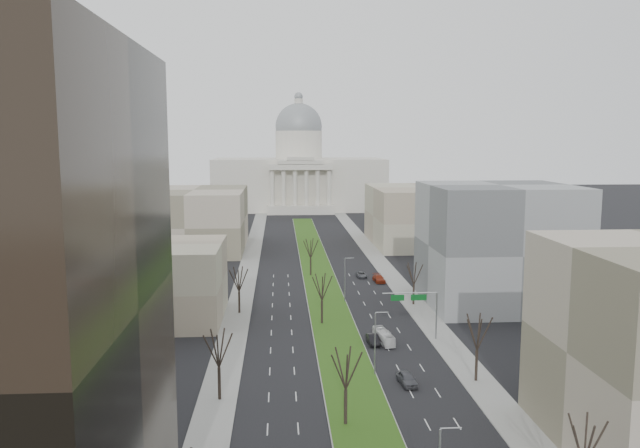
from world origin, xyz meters
name	(u,v)px	position (x,y,z in m)	size (l,w,h in m)	color
ground	(319,276)	(0.00, 120.00, 0.00)	(600.00, 600.00, 0.00)	black
median	(319,276)	(0.00, 118.99, 0.10)	(8.00, 222.03, 0.20)	#999993
sidewalk_left	(240,303)	(-17.50, 95.00, 0.07)	(5.00, 330.00, 0.15)	gray
sidewalk_right	(412,301)	(17.50, 95.00, 0.07)	(5.00, 330.00, 0.15)	gray
capitol	(299,175)	(0.00, 269.59, 16.31)	(80.00, 46.00, 55.00)	beige
building_beige_left	(151,282)	(-33.00, 85.00, 7.00)	(26.00, 22.00, 14.00)	tan
building_grey_right	(498,245)	(34.00, 92.00, 12.00)	(28.00, 26.00, 24.00)	slate
building_far_left	(194,220)	(-35.00, 160.00, 9.00)	(30.00, 40.00, 18.00)	gray
building_far_right	(420,216)	(35.00, 165.00, 9.00)	(30.00, 40.00, 18.00)	tan
tree_left_mid	(219,347)	(-17.20, 48.00, 7.00)	(5.40, 5.40, 9.72)	black
tree_left_far	(239,278)	(-17.20, 88.00, 6.84)	(5.28, 5.28, 9.50)	black
tree_right_near	(585,439)	(17.20, 22.00, 6.69)	(5.16, 5.16, 9.29)	black
tree_right_mid	(478,331)	(17.20, 52.00, 7.16)	(5.52, 5.52, 9.94)	black
tree_right_far	(414,273)	(17.20, 92.00, 6.53)	(5.04, 5.04, 9.07)	black
tree_median_a	(346,367)	(-2.00, 40.00, 7.00)	(5.40, 5.40, 9.72)	black
tree_median_b	(322,286)	(-2.00, 80.00, 7.00)	(5.40, 5.40, 9.72)	black
tree_median_c	(311,248)	(-2.00, 120.00, 7.00)	(5.40, 5.40, 9.72)	black
streetlamp_median_b	(375,342)	(3.76, 55.00, 4.81)	(1.90, 0.20, 9.16)	gray
streetlamp_median_c	(345,279)	(3.76, 95.00, 4.81)	(1.90, 0.20, 9.16)	gray
mast_arm_signs	(420,304)	(13.49, 70.03, 6.11)	(9.12, 0.24, 8.09)	gray
car_grey_near	(407,379)	(7.55, 51.51, 0.82)	(1.95, 4.83, 1.65)	#4A4B51
car_black	(373,339)	(5.50, 68.48, 0.77)	(1.63, 4.67, 1.54)	black
car_red	(379,279)	(13.50, 112.53, 0.80)	(2.25, 5.54, 1.61)	maroon
car_grey_far	(361,275)	(10.11, 117.67, 0.64)	(2.13, 4.62, 1.29)	#53555C
box_van	(384,336)	(7.34, 69.15, 1.02)	(1.72, 7.35, 2.05)	white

